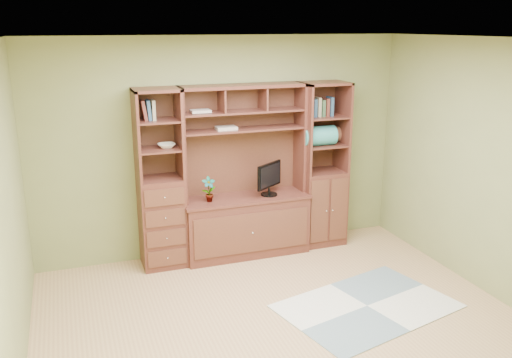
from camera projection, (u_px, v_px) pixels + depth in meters
name	position (u px, v px, depth m)	size (l,w,h in m)	color
room	(288.00, 194.00, 4.68)	(4.60, 4.10, 2.64)	tan
center_hutch	(245.00, 173.00, 6.39)	(1.54, 0.53, 2.05)	#4F241B
left_tower	(160.00, 180.00, 6.10)	(0.50, 0.45, 2.05)	#4F241B
right_tower	(322.00, 165.00, 6.75)	(0.55, 0.45, 2.05)	#4F241B
rug	(367.00, 306.00, 5.40)	(1.67, 1.11, 0.01)	#A5ABAB
monitor	(269.00, 173.00, 6.45)	(0.45, 0.20, 0.55)	black
orchid	(209.00, 189.00, 6.25)	(0.16, 0.11, 0.30)	#9B4A34
magazines	(226.00, 128.00, 6.25)	(0.24, 0.17, 0.04)	#AFA295
bowl	(166.00, 146.00, 6.02)	(0.19, 0.19, 0.05)	white
blanket_teal	(318.00, 136.00, 6.57)	(0.41, 0.24, 0.24)	teal
blanket_red	(328.00, 135.00, 6.76)	(0.35, 0.20, 0.20)	brown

